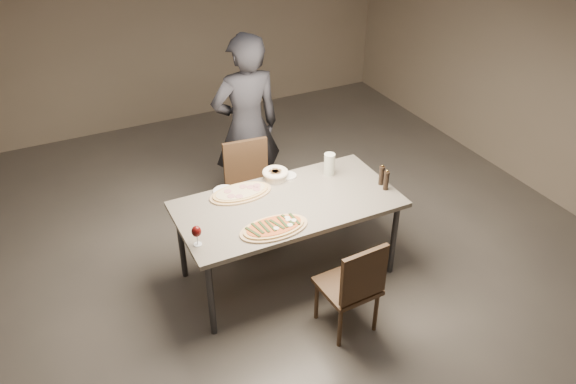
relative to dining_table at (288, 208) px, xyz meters
name	(u,v)px	position (x,y,z in m)	size (l,w,h in m)	color
room	(288,130)	(0.00, 0.00, 0.71)	(7.00, 7.00, 7.00)	#554F49
dining_table	(288,208)	(0.00, 0.00, 0.00)	(1.80, 0.90, 0.75)	slate
zucchini_pizza	(274,227)	(-0.25, -0.28, 0.07)	(0.55, 0.30, 0.05)	tan
ham_pizza	(241,193)	(-0.30, 0.28, 0.07)	(0.53, 0.30, 0.04)	tan
bread_basket	(275,174)	(0.06, 0.38, 0.11)	(0.22, 0.22, 0.08)	#F2E2C4
oil_dish	(288,176)	(0.18, 0.36, 0.07)	(0.14, 0.14, 0.02)	white
pepper_mill_left	(386,180)	(0.82, -0.18, 0.15)	(0.05, 0.05, 0.19)	black
pepper_mill_right	(382,175)	(0.83, -0.10, 0.15)	(0.05, 0.05, 0.19)	black
carafe	(329,164)	(0.52, 0.24, 0.16)	(0.10, 0.10, 0.20)	silver
wine_glass	(196,232)	(-0.83, -0.20, 0.17)	(0.07, 0.07, 0.16)	silver
side_plate	(224,191)	(-0.41, 0.38, 0.06)	(0.18, 0.18, 0.01)	white
chair_near	(354,284)	(0.14, -0.81, -0.22)	(0.42, 0.42, 0.85)	#3F2B1A
chair_far	(250,185)	(-0.04, 0.73, -0.17)	(0.48, 0.48, 0.92)	#3F2B1A
diner	(247,128)	(0.10, 1.08, 0.22)	(0.67, 0.44, 1.83)	black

